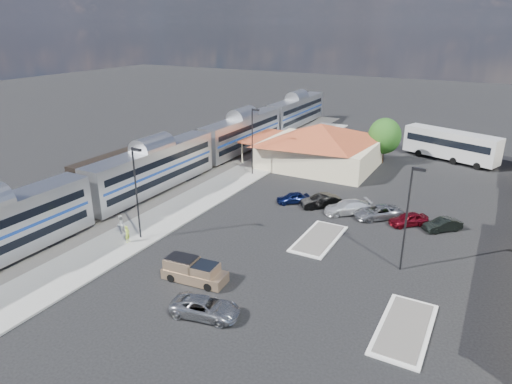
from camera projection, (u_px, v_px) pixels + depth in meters
The scene contains 23 objects.
ground at pixel (272, 239), 43.54m from camera, with size 280.00×280.00×0.00m, color black.
railbed at pixel (156, 180), 59.49m from camera, with size 16.00×100.00×0.12m, color #4C4944.
platform at pixel (204, 196), 53.81m from camera, with size 5.50×92.00×0.18m, color gray.
passenger_train at pixel (154, 170), 54.30m from camera, with size 3.00×104.00×5.55m.
freight_cars at pixel (120, 169), 57.60m from camera, with size 2.80×46.00×4.00m.
station_depot at pixel (320, 145), 64.23m from camera, with size 18.35×12.24×6.20m.
traffic_island_south at pixel (319, 238), 43.36m from camera, with size 3.30×7.50×0.21m.
traffic_island_north at pixel (405, 328), 30.66m from camera, with size 3.30×7.50×0.21m.
lamp_plat_s at pixel (137, 186), 41.61m from camera, with size 1.08×0.25×9.00m.
lamp_plat_n at pixel (253, 136), 59.71m from camera, with size 1.08×0.25×9.00m.
lamp_lot at pixel (409, 211), 36.26m from camera, with size 1.08×0.25×9.00m.
tree_depot at pixel (385, 136), 65.47m from camera, with size 4.71×4.71×6.63m.
pickup_truck at pixel (195, 271), 36.17m from camera, with size 5.35×2.35×1.80m.
suv at pixel (205, 307), 31.90m from camera, with size 2.29×4.96×1.38m, color #9A9CA1.
coach_bus at pixel (451, 144), 67.16m from camera, with size 13.93×7.52×4.41m.
person_a at pixel (127, 234), 42.24m from camera, with size 0.60×0.39×1.64m, color #AECB3F.
person_b at pixel (120, 224), 44.04m from camera, with size 0.90×0.70×1.85m, color silver.
parked_car_a at pixel (293, 198), 51.89m from camera, with size 1.51×3.75×1.28m, color #0D1744.
parked_car_b at pixel (320, 201), 50.67m from camera, with size 1.57×4.49×1.48m, color black.
parked_car_c at pixel (347, 207), 48.99m from camera, with size 2.07×5.08×1.47m, color silver.
parked_car_d at pixel (378, 212), 47.82m from camera, with size 2.34×5.08×1.41m, color gray.
parked_car_e at pixel (408, 219), 46.15m from camera, with size 1.60×3.97×1.35m, color maroon.
parked_car_f at pixel (442, 225), 44.98m from camera, with size 1.35×3.88×1.28m, color black.
Camera 1 is at (17.38, -35.17, 19.46)m, focal length 32.00 mm.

